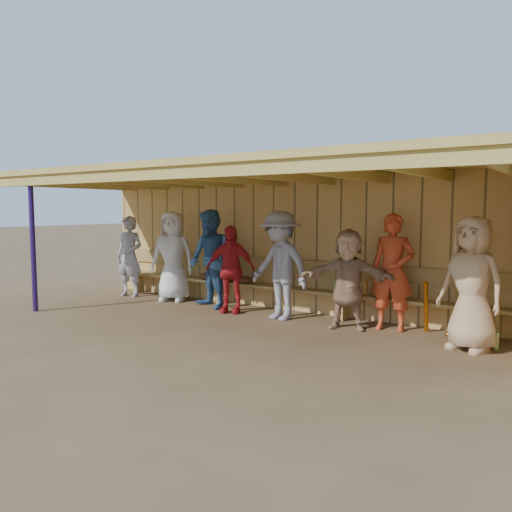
{
  "coord_description": "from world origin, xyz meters",
  "views": [
    {
      "loc": [
        4.62,
        -6.49,
        1.83
      ],
      "look_at": [
        0.0,
        0.35,
        1.05
      ],
      "focal_mm": 35.0,
      "sensor_mm": 36.0,
      "label": 1
    }
  ],
  "objects_px": {
    "player_c": "(210,259)",
    "player_g": "(392,272)",
    "player_a": "(130,256)",
    "player_h": "(472,284)",
    "player_b": "(173,256)",
    "player_e": "(280,265)",
    "player_d": "(230,269)",
    "bench": "(280,282)",
    "player_f": "(348,279)"
  },
  "relations": [
    {
      "from": "player_h",
      "to": "player_b",
      "type": "bearing_deg",
      "value": -165.2
    },
    {
      "from": "player_c",
      "to": "player_e",
      "type": "distance_m",
      "value": 1.56
    },
    {
      "from": "player_b",
      "to": "player_f",
      "type": "xyz_separation_m",
      "value": [
        3.85,
        -0.24,
        -0.13
      ]
    },
    {
      "from": "player_d",
      "to": "bench",
      "type": "relative_size",
      "value": 0.2
    },
    {
      "from": "player_e",
      "to": "player_h",
      "type": "bearing_deg",
      "value": 7.57
    },
    {
      "from": "player_f",
      "to": "player_h",
      "type": "height_order",
      "value": "player_h"
    },
    {
      "from": "player_d",
      "to": "player_e",
      "type": "xyz_separation_m",
      "value": [
        1.01,
        0.03,
        0.13
      ]
    },
    {
      "from": "player_a",
      "to": "player_f",
      "type": "relative_size",
      "value": 1.1
    },
    {
      "from": "player_b",
      "to": "player_h",
      "type": "height_order",
      "value": "player_b"
    },
    {
      "from": "player_e",
      "to": "player_d",
      "type": "bearing_deg",
      "value": -166.76
    },
    {
      "from": "player_d",
      "to": "player_g",
      "type": "height_order",
      "value": "player_g"
    },
    {
      "from": "player_a",
      "to": "player_e",
      "type": "distance_m",
      "value": 3.74
    },
    {
      "from": "player_a",
      "to": "bench",
      "type": "distance_m",
      "value": 3.42
    },
    {
      "from": "player_f",
      "to": "player_g",
      "type": "relative_size",
      "value": 0.87
    },
    {
      "from": "player_h",
      "to": "bench",
      "type": "xyz_separation_m",
      "value": [
        -3.37,
        0.8,
        -0.35
      ]
    },
    {
      "from": "player_b",
      "to": "player_h",
      "type": "bearing_deg",
      "value": -27.53
    },
    {
      "from": "player_c",
      "to": "player_b",
      "type": "bearing_deg",
      "value": -168.09
    },
    {
      "from": "player_g",
      "to": "player_h",
      "type": "bearing_deg",
      "value": -30.08
    },
    {
      "from": "player_d",
      "to": "player_g",
      "type": "distance_m",
      "value": 2.82
    },
    {
      "from": "player_d",
      "to": "player_a",
      "type": "bearing_deg",
      "value": 159.19
    },
    {
      "from": "player_a",
      "to": "bench",
      "type": "relative_size",
      "value": 0.22
    },
    {
      "from": "player_e",
      "to": "bench",
      "type": "distance_m",
      "value": 0.8
    },
    {
      "from": "player_a",
      "to": "player_c",
      "type": "xyz_separation_m",
      "value": [
        2.18,
        -0.01,
        0.07
      ]
    },
    {
      "from": "player_d",
      "to": "player_h",
      "type": "distance_m",
      "value": 4.01
    },
    {
      "from": "player_b",
      "to": "player_d",
      "type": "xyz_separation_m",
      "value": [
        1.64,
        -0.27,
        -0.12
      ]
    },
    {
      "from": "player_e",
      "to": "player_f",
      "type": "xyz_separation_m",
      "value": [
        1.21,
        -0.01,
        -0.13
      ]
    },
    {
      "from": "player_a",
      "to": "bench",
      "type": "height_order",
      "value": "player_a"
    },
    {
      "from": "bench",
      "to": "player_g",
      "type": "bearing_deg",
      "value": -8.04
    },
    {
      "from": "player_h",
      "to": "player_f",
      "type": "bearing_deg",
      "value": -166.96
    },
    {
      "from": "player_b",
      "to": "player_d",
      "type": "relative_size",
      "value": 1.16
    },
    {
      "from": "player_a",
      "to": "player_g",
      "type": "xyz_separation_m",
      "value": [
        5.53,
        0.2,
        0.04
      ]
    },
    {
      "from": "player_e",
      "to": "bench",
      "type": "relative_size",
      "value": 0.24
    },
    {
      "from": "player_c",
      "to": "player_g",
      "type": "distance_m",
      "value": 3.36
    },
    {
      "from": "player_a",
      "to": "player_e",
      "type": "xyz_separation_m",
      "value": [
        3.74,
        -0.1,
        0.06
      ]
    },
    {
      "from": "player_c",
      "to": "player_h",
      "type": "distance_m",
      "value": 4.57
    },
    {
      "from": "player_c",
      "to": "player_h",
      "type": "xyz_separation_m",
      "value": [
        4.56,
        -0.29,
        -0.04
      ]
    },
    {
      "from": "player_f",
      "to": "player_h",
      "type": "xyz_separation_m",
      "value": [
        1.79,
        -0.19,
        0.11
      ]
    },
    {
      "from": "player_h",
      "to": "bench",
      "type": "bearing_deg",
      "value": -174.15
    },
    {
      "from": "player_b",
      "to": "player_e",
      "type": "xyz_separation_m",
      "value": [
        2.65,
        -0.24,
        0.01
      ]
    },
    {
      "from": "player_e",
      "to": "player_a",
      "type": "bearing_deg",
      "value": -170.09
    },
    {
      "from": "player_c",
      "to": "player_e",
      "type": "xyz_separation_m",
      "value": [
        1.56,
        -0.09,
        -0.01
      ]
    },
    {
      "from": "player_c",
      "to": "player_g",
      "type": "xyz_separation_m",
      "value": [
        3.35,
        0.21,
        -0.03
      ]
    },
    {
      "from": "player_a",
      "to": "player_h",
      "type": "height_order",
      "value": "player_h"
    },
    {
      "from": "player_d",
      "to": "bench",
      "type": "distance_m",
      "value": 0.93
    },
    {
      "from": "player_a",
      "to": "player_f",
      "type": "distance_m",
      "value": 4.95
    },
    {
      "from": "player_a",
      "to": "player_h",
      "type": "distance_m",
      "value": 6.75
    },
    {
      "from": "player_c",
      "to": "player_g",
      "type": "bearing_deg",
      "value": 23.07
    },
    {
      "from": "player_c",
      "to": "player_g",
      "type": "height_order",
      "value": "player_c"
    },
    {
      "from": "player_a",
      "to": "player_e",
      "type": "height_order",
      "value": "player_e"
    },
    {
      "from": "player_b",
      "to": "player_g",
      "type": "height_order",
      "value": "player_b"
    }
  ]
}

